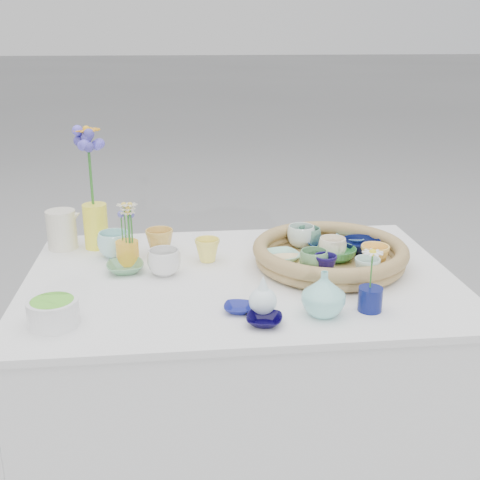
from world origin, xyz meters
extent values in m
imported|color=navy|center=(0.29, 0.15, 0.80)|extent=(0.13, 0.13, 0.03)
imported|color=#0B1341|center=(0.40, 0.12, 0.80)|extent=(0.13, 0.13, 0.04)
imported|color=#FFC251|center=(0.39, -0.04, 0.82)|extent=(0.09, 0.09, 0.08)
imported|color=#388B45|center=(0.30, 0.05, 0.80)|extent=(0.16, 0.16, 0.04)
imported|color=#69A46A|center=(0.21, -0.04, 0.82)|extent=(0.11, 0.11, 0.07)
imported|color=#98DEC1|center=(0.13, 0.06, 0.80)|extent=(0.14, 0.14, 0.03)
imported|color=white|center=(0.22, 0.18, 0.82)|extent=(0.11, 0.11, 0.07)
imported|color=white|center=(0.29, 0.06, 0.82)|extent=(0.11, 0.11, 0.07)
imported|color=#77C6EE|center=(0.39, 0.21, 0.80)|extent=(0.13, 0.13, 0.02)
imported|color=#190F51|center=(0.24, -0.06, 0.81)|extent=(0.07, 0.07, 0.06)
imported|color=#EFC688|center=(0.14, 0.01, 0.80)|extent=(0.11, 0.11, 0.03)
imported|color=silver|center=(0.34, -0.12, 0.82)|extent=(0.09, 0.09, 0.07)
imported|color=slate|center=(0.24, 0.18, 0.81)|extent=(0.11, 0.11, 0.06)
imported|color=gold|center=(-0.24, 0.21, 0.81)|extent=(0.09, 0.09, 0.08)
imported|color=#FFEC5E|center=(-0.09, 0.13, 0.80)|extent=(0.10, 0.10, 0.07)
imported|color=#5D9669|center=(-0.34, 0.07, 0.78)|extent=(0.12, 0.12, 0.03)
imported|color=silver|center=(-0.22, 0.03, 0.80)|extent=(0.12, 0.12, 0.08)
imported|color=navy|center=(-0.03, -0.24, 0.77)|extent=(0.09, 0.09, 0.02)
imported|color=#A8E0DD|center=(-0.38, 0.20, 0.81)|extent=(0.12, 0.12, 0.08)
imported|color=black|center=(0.02, -0.32, 0.78)|extent=(0.11, 0.11, 0.02)
imported|color=#8DDED6|center=(0.18, -0.28, 0.82)|extent=(0.15, 0.15, 0.12)
cylinder|color=#0C1457|center=(0.31, -0.27, 0.80)|extent=(0.07, 0.07, 0.06)
cylinder|color=#FFF134|center=(-0.45, 0.30, 0.84)|extent=(0.10, 0.10, 0.15)
cylinder|color=#F7AB27|center=(-0.34, 0.13, 0.80)|extent=(0.09, 0.09, 0.08)
camera|label=1|loc=(-0.18, -1.63, 1.45)|focal=45.00mm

